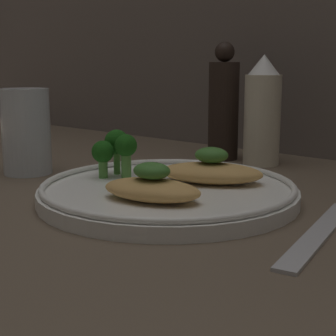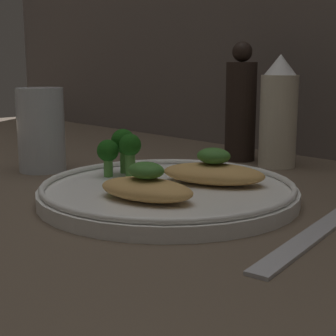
{
  "view_description": "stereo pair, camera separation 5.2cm",
  "coord_description": "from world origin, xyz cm",
  "px_view_note": "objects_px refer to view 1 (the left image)",
  "views": [
    {
      "loc": [
        33.47,
        -38.62,
        13.74
      ],
      "look_at": [
        0.0,
        0.0,
        3.4
      ],
      "focal_mm": 55.0,
      "sensor_mm": 36.0,
      "label": 1
    },
    {
      "loc": [
        37.23,
        -35.02,
        13.74
      ],
      "look_at": [
        0.0,
        0.0,
        3.4
      ],
      "focal_mm": 55.0,
      "sensor_mm": 36.0,
      "label": 2
    }
  ],
  "objects_px": {
    "plate": "(168,191)",
    "sauce_bottle": "(262,113)",
    "drinking_glass": "(26,132)",
    "broccoli_bunch": "(114,148)",
    "pepper_grinder": "(224,107)"
  },
  "relations": [
    {
      "from": "pepper_grinder",
      "to": "broccoli_bunch",
      "type": "bearing_deg",
      "value": -85.8
    },
    {
      "from": "sauce_bottle",
      "to": "pepper_grinder",
      "type": "xyz_separation_m",
      "value": [
        -0.06,
        -0.0,
        0.0
      ]
    },
    {
      "from": "plate",
      "to": "broccoli_bunch",
      "type": "bearing_deg",
      "value": -178.96
    },
    {
      "from": "plate",
      "to": "drinking_glass",
      "type": "height_order",
      "value": "drinking_glass"
    },
    {
      "from": "plate",
      "to": "drinking_glass",
      "type": "bearing_deg",
      "value": -175.88
    },
    {
      "from": "plate",
      "to": "broccoli_bunch",
      "type": "xyz_separation_m",
      "value": [
        -0.08,
        -0.0,
        0.04
      ]
    },
    {
      "from": "sauce_bottle",
      "to": "drinking_glass",
      "type": "xyz_separation_m",
      "value": [
        -0.19,
        -0.25,
        -0.02
      ]
    },
    {
      "from": "pepper_grinder",
      "to": "drinking_glass",
      "type": "xyz_separation_m",
      "value": [
        -0.13,
        -0.25,
        -0.02
      ]
    },
    {
      "from": "sauce_bottle",
      "to": "pepper_grinder",
      "type": "distance_m",
      "value": 0.06
    },
    {
      "from": "pepper_grinder",
      "to": "drinking_glass",
      "type": "distance_m",
      "value": 0.28
    },
    {
      "from": "pepper_grinder",
      "to": "drinking_glass",
      "type": "relative_size",
      "value": 1.56
    },
    {
      "from": "plate",
      "to": "broccoli_bunch",
      "type": "relative_size",
      "value": 5.1
    },
    {
      "from": "broccoli_bunch",
      "to": "drinking_glass",
      "type": "relative_size",
      "value": 0.48
    },
    {
      "from": "sauce_bottle",
      "to": "drinking_glass",
      "type": "height_order",
      "value": "sauce_bottle"
    },
    {
      "from": "plate",
      "to": "sauce_bottle",
      "type": "xyz_separation_m",
      "value": [
        -0.03,
        0.23,
        0.06
      ]
    }
  ]
}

